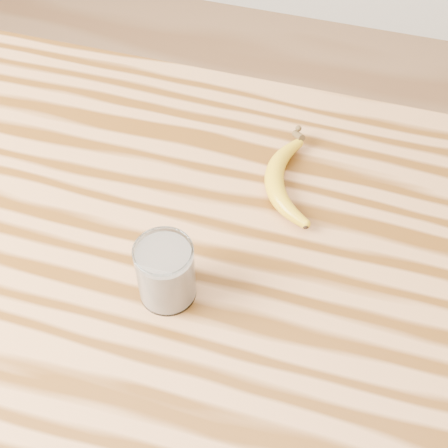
# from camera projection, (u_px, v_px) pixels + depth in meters

# --- Properties ---
(table) EXTENTS (1.20, 0.80, 0.90)m
(table) POSITION_uv_depth(u_px,v_px,m) (224.00, 298.00, 1.02)
(table) COLOR #B07646
(table) RESTS_ON ground
(smoothie_glass) EXTENTS (0.08, 0.08, 0.10)m
(smoothie_glass) POSITION_uv_depth(u_px,v_px,m) (166.00, 273.00, 0.83)
(smoothie_glass) COLOR white
(smoothie_glass) RESTS_ON table
(banana) EXTENTS (0.16, 0.27, 0.03)m
(banana) POSITION_uv_depth(u_px,v_px,m) (274.00, 181.00, 0.98)
(banana) COLOR gold
(banana) RESTS_ON table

